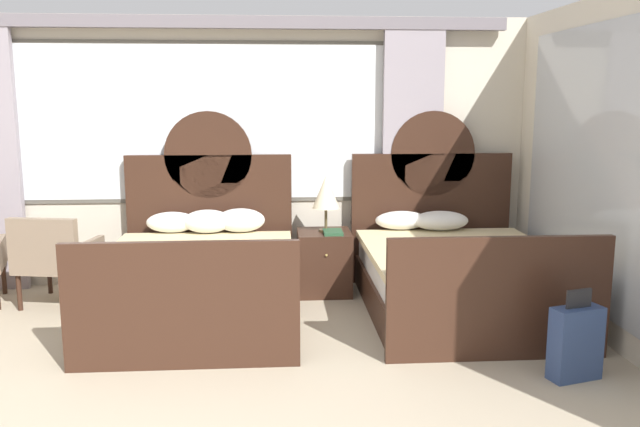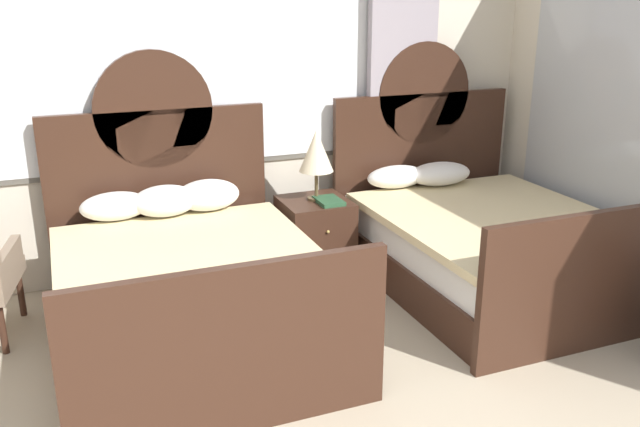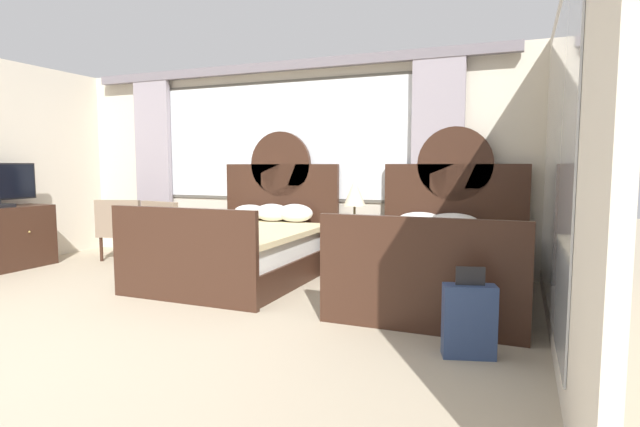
# 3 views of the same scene
# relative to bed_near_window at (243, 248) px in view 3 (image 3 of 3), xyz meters

# --- Properties ---
(ground_plane) EXTENTS (24.00, 24.00, 0.00)m
(ground_plane) POSITION_rel_bed_near_window_xyz_m (-0.04, -2.66, -0.36)
(ground_plane) COLOR tan
(wall_back_window) EXTENTS (6.53, 0.22, 2.70)m
(wall_back_window) POSITION_rel_bed_near_window_xyz_m (-0.04, 1.11, 1.07)
(wall_back_window) COLOR beige
(wall_back_window) RESTS_ON ground_plane
(wall_right_mirror) EXTENTS (0.08, 4.36, 2.70)m
(wall_right_mirror) POSITION_rel_bed_near_window_xyz_m (3.26, -1.05, 0.99)
(wall_right_mirror) COLOR beige
(wall_right_mirror) RESTS_ON ground_plane
(bed_near_window) EXTENTS (1.65, 2.17, 1.77)m
(bed_near_window) POSITION_rel_bed_near_window_xyz_m (0.00, 0.00, 0.00)
(bed_near_window) COLOR #382116
(bed_near_window) RESTS_ON ground_plane
(bed_near_mirror) EXTENTS (1.65, 2.17, 1.77)m
(bed_near_mirror) POSITION_rel_bed_near_window_xyz_m (2.26, -0.01, -0.01)
(bed_near_mirror) COLOR #382116
(bed_near_mirror) RESTS_ON ground_plane
(nightstand_between_beds) EXTENTS (0.52, 0.54, 0.61)m
(nightstand_between_beds) POSITION_rel_bed_near_window_xyz_m (1.13, 0.64, -0.05)
(nightstand_between_beds) COLOR #382116
(nightstand_between_beds) RESTS_ON ground_plane
(table_lamp_on_nightstand) EXTENTS (0.27, 0.27, 0.55)m
(table_lamp_on_nightstand) POSITION_rel_bed_near_window_xyz_m (1.15, 0.65, 0.64)
(table_lamp_on_nightstand) COLOR brown
(table_lamp_on_nightstand) RESTS_ON nightstand_between_beds
(book_on_nightstand) EXTENTS (0.18, 0.26, 0.03)m
(book_on_nightstand) POSITION_rel_bed_near_window_xyz_m (1.21, 0.54, 0.27)
(book_on_nightstand) COLOR #285133
(book_on_nightstand) RESTS_ON nightstand_between_beds
(armchair_by_window_left) EXTENTS (0.73, 0.73, 0.85)m
(armchair_by_window_left) POSITION_rel_bed_near_window_xyz_m (-1.36, 0.42, 0.11)
(armchair_by_window_left) COLOR #84705B
(armchair_by_window_left) RESTS_ON ground_plane
(armchair_by_window_centre) EXTENTS (0.78, 0.78, 0.85)m
(armchair_by_window_centre) POSITION_rel_bed_near_window_xyz_m (-2.17, 0.42, 0.11)
(armchair_by_window_centre) COLOR #84705B
(armchair_by_window_centre) RESTS_ON ground_plane
(suitcase_on_floor) EXTENTS (0.38, 0.24, 0.63)m
(suitcase_on_floor) POSITION_rel_bed_near_window_xyz_m (2.68, -1.49, -0.10)
(suitcase_on_floor) COLOR navy
(suitcase_on_floor) RESTS_ON ground_plane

